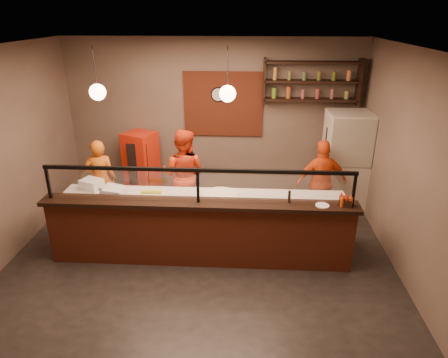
# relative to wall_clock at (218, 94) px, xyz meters

# --- Properties ---
(floor) EXTENTS (6.00, 6.00, 0.00)m
(floor) POSITION_rel_wall_clock_xyz_m (-0.10, -2.46, -2.10)
(floor) COLOR black
(floor) RESTS_ON ground
(ceiling) EXTENTS (6.00, 6.00, 0.00)m
(ceiling) POSITION_rel_wall_clock_xyz_m (-0.10, -2.46, 1.10)
(ceiling) COLOR #352E29
(ceiling) RESTS_ON wall_back
(wall_back) EXTENTS (6.00, 0.00, 6.00)m
(wall_back) POSITION_rel_wall_clock_xyz_m (-0.10, 0.04, -0.50)
(wall_back) COLOR #705D52
(wall_back) RESTS_ON floor
(wall_left) EXTENTS (0.00, 5.00, 5.00)m
(wall_left) POSITION_rel_wall_clock_xyz_m (-3.10, -2.46, -0.50)
(wall_left) COLOR #705D52
(wall_left) RESTS_ON floor
(wall_right) EXTENTS (0.00, 5.00, 5.00)m
(wall_right) POSITION_rel_wall_clock_xyz_m (2.90, -2.46, -0.50)
(wall_right) COLOR #705D52
(wall_right) RESTS_ON floor
(wall_front) EXTENTS (6.00, 0.00, 6.00)m
(wall_front) POSITION_rel_wall_clock_xyz_m (-0.10, -4.96, -0.50)
(wall_front) COLOR #705D52
(wall_front) RESTS_ON floor
(brick_patch) EXTENTS (1.60, 0.04, 1.30)m
(brick_patch) POSITION_rel_wall_clock_xyz_m (0.10, 0.01, -0.20)
(brick_patch) COLOR maroon
(brick_patch) RESTS_ON wall_back
(service_counter) EXTENTS (4.60, 0.25, 1.00)m
(service_counter) POSITION_rel_wall_clock_xyz_m (-0.10, -2.76, -1.60)
(service_counter) COLOR maroon
(service_counter) RESTS_ON floor
(counter_ledge) EXTENTS (4.70, 0.37, 0.06)m
(counter_ledge) POSITION_rel_wall_clock_xyz_m (-0.10, -2.76, -1.07)
(counter_ledge) COLOR black
(counter_ledge) RESTS_ON service_counter
(worktop_cabinet) EXTENTS (4.60, 0.75, 0.85)m
(worktop_cabinet) POSITION_rel_wall_clock_xyz_m (-0.10, -2.26, -1.68)
(worktop_cabinet) COLOR gray
(worktop_cabinet) RESTS_ON floor
(worktop) EXTENTS (4.60, 0.75, 0.05)m
(worktop) POSITION_rel_wall_clock_xyz_m (-0.10, -2.26, -1.23)
(worktop) COLOR white
(worktop) RESTS_ON worktop_cabinet
(sneeze_guard) EXTENTS (4.50, 0.05, 0.52)m
(sneeze_guard) POSITION_rel_wall_clock_xyz_m (-0.10, -2.76, -0.73)
(sneeze_guard) COLOR white
(sneeze_guard) RESTS_ON counter_ledge
(wall_shelving) EXTENTS (1.84, 0.28, 0.85)m
(wall_shelving) POSITION_rel_wall_clock_xyz_m (1.80, -0.14, 0.30)
(wall_shelving) COLOR black
(wall_shelving) RESTS_ON wall_back
(wall_clock) EXTENTS (0.30, 0.04, 0.30)m
(wall_clock) POSITION_rel_wall_clock_xyz_m (0.00, 0.00, 0.00)
(wall_clock) COLOR black
(wall_clock) RESTS_ON wall_back
(pendant_left) EXTENTS (0.24, 0.24, 0.77)m
(pendant_left) POSITION_rel_wall_clock_xyz_m (-1.60, -2.26, 0.45)
(pendant_left) COLOR black
(pendant_left) RESTS_ON ceiling
(pendant_right) EXTENTS (0.24, 0.24, 0.77)m
(pendant_right) POSITION_rel_wall_clock_xyz_m (0.30, -2.26, 0.45)
(pendant_right) COLOR black
(pendant_right) RESTS_ON ceiling
(cook_left) EXTENTS (0.63, 0.49, 1.51)m
(cook_left) POSITION_rel_wall_clock_xyz_m (-2.11, -1.30, -1.34)
(cook_left) COLOR orange
(cook_left) RESTS_ON floor
(cook_mid) EXTENTS (0.96, 0.82, 1.73)m
(cook_mid) POSITION_rel_wall_clock_xyz_m (-0.55, -1.27, -1.23)
(cook_mid) COLOR red
(cook_mid) RESTS_ON floor
(cook_right) EXTENTS (0.98, 0.55, 1.58)m
(cook_right) POSITION_rel_wall_clock_xyz_m (1.95, -1.31, -1.31)
(cook_right) COLOR #E54E15
(cook_right) RESTS_ON floor
(fridge) EXTENTS (0.82, 0.77, 1.92)m
(fridge) POSITION_rel_wall_clock_xyz_m (2.50, -0.63, -1.14)
(fridge) COLOR beige
(fridge) RESTS_ON floor
(red_cooler) EXTENTS (0.75, 0.73, 1.37)m
(red_cooler) POSITION_rel_wall_clock_xyz_m (-1.59, -0.31, -1.42)
(red_cooler) COLOR red
(red_cooler) RESTS_ON floor
(pizza_dough) EXTENTS (0.73, 0.73, 0.01)m
(pizza_dough) POSITION_rel_wall_clock_xyz_m (0.18, -2.15, -1.19)
(pizza_dough) COLOR white
(pizza_dough) RESTS_ON worktop
(prep_tub_a) EXTENTS (0.37, 0.32, 0.16)m
(prep_tub_a) POSITION_rel_wall_clock_xyz_m (-1.48, -2.37, -1.12)
(prep_tub_a) COLOR white
(prep_tub_a) RESTS_ON worktop
(prep_tub_b) EXTENTS (0.40, 0.37, 0.16)m
(prep_tub_b) POSITION_rel_wall_clock_xyz_m (-1.97, -2.05, -1.12)
(prep_tub_b) COLOR white
(prep_tub_b) RESTS_ON worktop
(prep_tub_c) EXTENTS (0.39, 0.35, 0.16)m
(prep_tub_c) POSITION_rel_wall_clock_xyz_m (-1.55, -2.29, -1.12)
(prep_tub_c) COLOR silver
(prep_tub_c) RESTS_ON worktop
(rolling_pin) EXTENTS (0.33, 0.07, 0.06)m
(rolling_pin) POSITION_rel_wall_clock_xyz_m (-0.94, -2.17, -1.17)
(rolling_pin) COLOR yellow
(rolling_pin) RESTS_ON worktop
(condiment_caddy) EXTENTS (0.21, 0.19, 0.10)m
(condiment_caddy) POSITION_rel_wall_clock_xyz_m (2.03, -2.75, -0.99)
(condiment_caddy) COLOR black
(condiment_caddy) RESTS_ON counter_ledge
(pepper_mill) EXTENTS (0.05, 0.05, 0.18)m
(pepper_mill) POSITION_rel_wall_clock_xyz_m (1.23, -2.69, -0.95)
(pepper_mill) COLOR black
(pepper_mill) RESTS_ON counter_ledge
(small_plate) EXTENTS (0.21, 0.21, 0.01)m
(small_plate) POSITION_rel_wall_clock_xyz_m (1.70, -2.79, -1.03)
(small_plate) COLOR silver
(small_plate) RESTS_ON counter_ledge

